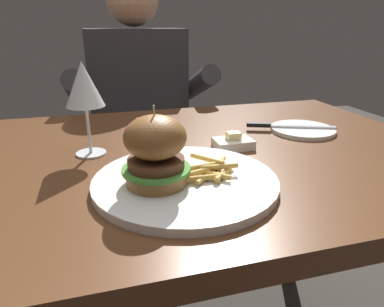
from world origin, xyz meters
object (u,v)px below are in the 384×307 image
object	(u,v)px
burger_sandwich	(156,151)
diner_person	(140,137)
main_plate	(185,181)
bread_plate	(303,130)
wine_glass	(84,87)
butter_dish	(233,143)
table_knife	(282,126)

from	to	relation	value
burger_sandwich	diner_person	xyz separation A→B (m)	(0.07, 0.83, -0.25)
main_plate	bread_plate	world-z (taller)	main_plate
main_plate	bread_plate	size ratio (longest dim) A/B	1.95
wine_glass	butter_dish	distance (m)	0.33
main_plate	butter_dish	bearing A→B (deg)	45.67
wine_glass	table_knife	size ratio (longest dim) A/B	0.89
burger_sandwich	wine_glass	distance (m)	0.24
table_knife	burger_sandwich	bearing A→B (deg)	-146.24
burger_sandwich	main_plate	bearing A→B (deg)	10.43
bread_plate	diner_person	bearing A→B (deg)	119.22
table_knife	diner_person	xyz separation A→B (m)	(-0.29, 0.59, -0.19)
bread_plate	butter_dish	world-z (taller)	butter_dish
wine_glass	burger_sandwich	bearing A→B (deg)	-63.17
burger_sandwich	butter_dish	size ratio (longest dim) A/B	1.55
burger_sandwich	wine_glass	bearing A→B (deg)	116.83
bread_plate	table_knife	xyz separation A→B (m)	(-0.05, 0.02, 0.01)
wine_glass	table_knife	distance (m)	0.49
burger_sandwich	butter_dish	distance (m)	0.26
bread_plate	main_plate	bearing A→B (deg)	-149.14
burger_sandwich	diner_person	size ratio (longest dim) A/B	0.11
table_knife	diner_person	bearing A→B (deg)	116.38
bread_plate	table_knife	size ratio (longest dim) A/B	0.75
burger_sandwich	table_knife	bearing A→B (deg)	33.76
wine_glass	bread_plate	world-z (taller)	wine_glass
butter_dish	diner_person	bearing A→B (deg)	100.44
burger_sandwich	butter_dish	world-z (taller)	burger_sandwich
burger_sandwich	bread_plate	bearing A→B (deg)	28.70
main_plate	burger_sandwich	size ratio (longest dim) A/B	2.42
wine_glass	table_knife	bearing A→B (deg)	4.91
main_plate	table_knife	xyz separation A→B (m)	(0.32, 0.24, 0.01)
butter_dish	bread_plate	bearing A→B (deg)	17.05
burger_sandwich	table_knife	size ratio (longest dim) A/B	0.60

